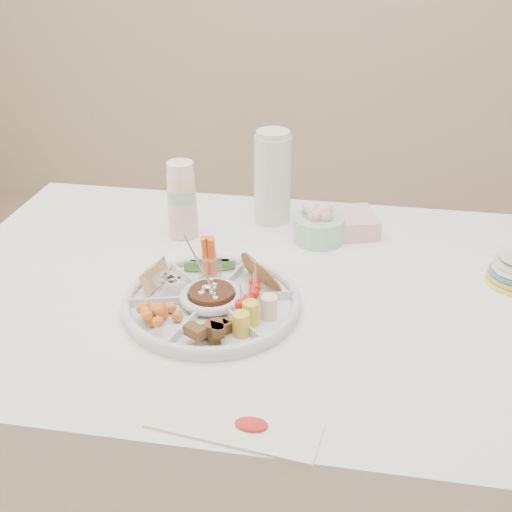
# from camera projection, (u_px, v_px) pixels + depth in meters

# --- Properties ---
(dining_table) EXTENTS (1.52, 1.02, 0.76)m
(dining_table) POSITION_uv_depth(u_px,v_px,m) (260.00, 412.00, 1.65)
(dining_table) COLOR white
(dining_table) RESTS_ON floor
(party_tray) EXTENTS (0.47, 0.47, 0.04)m
(party_tray) POSITION_uv_depth(u_px,v_px,m) (212.00, 299.00, 1.38)
(party_tray) COLOR silver
(party_tray) RESTS_ON dining_table
(bean_dip) EXTENTS (0.12, 0.12, 0.04)m
(bean_dip) POSITION_uv_depth(u_px,v_px,m) (212.00, 296.00, 1.38)
(bean_dip) COLOR #3A1A0C
(bean_dip) RESTS_ON party_tray
(tortillas) EXTENTS (0.13, 0.13, 0.06)m
(tortillas) POSITION_uv_depth(u_px,v_px,m) (261.00, 273.00, 1.44)
(tortillas) COLOR #A1653B
(tortillas) RESTS_ON party_tray
(carrot_cucumber) EXTENTS (0.13, 0.13, 0.10)m
(carrot_cucumber) POSITION_uv_depth(u_px,v_px,m) (209.00, 254.00, 1.48)
(carrot_cucumber) COLOR orange
(carrot_cucumber) RESTS_ON party_tray
(pita_raisins) EXTENTS (0.13, 0.13, 0.06)m
(pita_raisins) POSITION_uv_depth(u_px,v_px,m) (160.00, 278.00, 1.42)
(pita_raisins) COLOR #B47E46
(pita_raisins) RESTS_ON party_tray
(cherries) EXTENTS (0.13, 0.13, 0.04)m
(cherries) POSITION_uv_depth(u_px,v_px,m) (157.00, 314.00, 1.31)
(cherries) COLOR orange
(cherries) RESTS_ON party_tray
(granola_chunks) EXTENTS (0.13, 0.13, 0.05)m
(granola_chunks) POSITION_uv_depth(u_px,v_px,m) (214.00, 329.00, 1.26)
(granola_chunks) COLOR #4D2E1C
(granola_chunks) RESTS_ON party_tray
(banana_tomato) EXTENTS (0.14, 0.14, 0.09)m
(banana_tomato) POSITION_uv_depth(u_px,v_px,m) (267.00, 299.00, 1.32)
(banana_tomato) COLOR beige
(banana_tomato) RESTS_ON party_tray
(cup_stack) EXTENTS (0.10, 0.10, 0.21)m
(cup_stack) POSITION_uv_depth(u_px,v_px,m) (182.00, 198.00, 1.65)
(cup_stack) COLOR #B6D5AF
(cup_stack) RESTS_ON dining_table
(thermos) EXTENTS (0.13, 0.13, 0.26)m
(thermos) POSITION_uv_depth(u_px,v_px,m) (273.00, 176.00, 1.72)
(thermos) COLOR silver
(thermos) RESTS_ON dining_table
(flower_bowl) EXTENTS (0.14, 0.14, 0.10)m
(flower_bowl) POSITION_uv_depth(u_px,v_px,m) (319.00, 223.00, 1.65)
(flower_bowl) COLOR #AAC2B0
(flower_bowl) RESTS_ON dining_table
(napkin_stack) EXTENTS (0.19, 0.18, 0.05)m
(napkin_stack) POSITION_uv_depth(u_px,v_px,m) (345.00, 223.00, 1.71)
(napkin_stack) COLOR beige
(napkin_stack) RESTS_ON dining_table
(placemat) EXTENTS (0.30, 0.13, 0.01)m
(placemat) POSITION_uv_depth(u_px,v_px,m) (234.00, 425.00, 1.08)
(placemat) COLOR silver
(placemat) RESTS_ON dining_table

